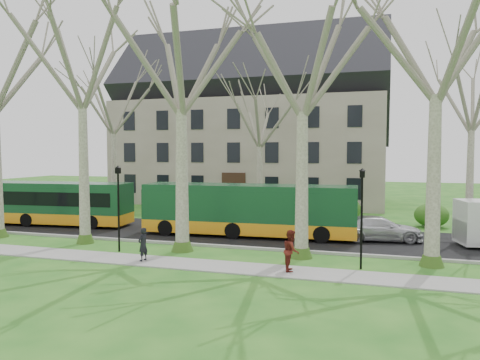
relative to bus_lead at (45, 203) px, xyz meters
name	(u,v)px	position (x,y,z in m)	size (l,w,h in m)	color
ground	(237,255)	(15.50, -4.96, -1.57)	(120.00, 120.00, 0.00)	#23641C
sidewalk	(220,266)	(15.50, -7.46, -1.54)	(70.00, 2.00, 0.06)	gray
road	(264,235)	(15.50, 0.54, -1.54)	(80.00, 8.00, 0.06)	black
curb	(245,248)	(15.50, -3.46, -1.50)	(80.00, 0.25, 0.14)	#A5A39E
building	(252,122)	(9.50, 19.04, 6.50)	(26.50, 12.20, 16.00)	gray
tree_row_verge	(239,113)	(15.50, -4.66, 5.43)	(49.00, 7.00, 14.00)	gray
tree_row_far	(265,139)	(14.16, 6.04, 4.43)	(33.00, 7.00, 12.00)	gray
lamp_row	(230,206)	(15.50, -5.96, 1.00)	(36.22, 0.22, 4.30)	black
hedges	(234,202)	(10.83, 9.04, -0.57)	(30.60, 8.60, 2.00)	#244F16
bus_lead	(45,203)	(0.00, 0.00, 0.00)	(12.09, 2.52, 3.02)	#134323
bus_follow	(248,209)	(14.66, 0.01, 0.08)	(12.70, 2.64, 3.17)	#134323
sedan	(379,229)	(22.19, 0.69, -0.82)	(1.93, 4.75, 1.38)	silver
pedestrian_a	(143,244)	(11.78, -7.61, -0.74)	(0.56, 0.37, 1.54)	black
pedestrian_b	(291,250)	(18.69, -7.36, -0.64)	(0.85, 0.66, 1.75)	#5C1B15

